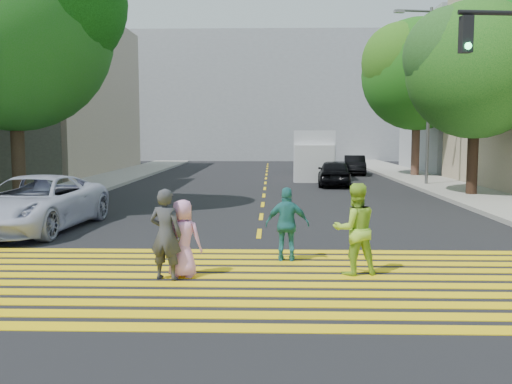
{
  "coord_description": "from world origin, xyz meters",
  "views": [
    {
      "loc": [
        0.32,
        -8.57,
        2.61
      ],
      "look_at": [
        0.0,
        3.0,
        1.4
      ],
      "focal_mm": 40.0,
      "sensor_mm": 36.0,
      "label": 1
    }
  ],
  "objects_px": {
    "pedestrian_man": "(166,234)",
    "white_van": "(313,156)",
    "tree_right_far": "(419,68)",
    "pedestrian_woman": "(355,229)",
    "tree_left": "(15,21)",
    "pedestrian_child": "(183,239)",
    "silver_car": "(313,161)",
    "dark_car_parked": "(355,165)",
    "tree_right_near": "(478,62)",
    "white_sedan": "(35,203)",
    "dark_car_near": "(334,173)",
    "pedestrian_extra": "(287,224)"
  },
  "relations": [
    {
      "from": "pedestrian_man",
      "to": "white_van",
      "type": "bearing_deg",
      "value": -84.94
    },
    {
      "from": "tree_right_far",
      "to": "pedestrian_woman",
      "type": "bearing_deg",
      "value": -106.63
    },
    {
      "from": "tree_left",
      "to": "pedestrian_child",
      "type": "xyz_separation_m",
      "value": [
        6.57,
        -8.31,
        -5.43
      ]
    },
    {
      "from": "silver_car",
      "to": "dark_car_parked",
      "type": "height_order",
      "value": "silver_car"
    },
    {
      "from": "tree_right_near",
      "to": "tree_right_far",
      "type": "distance_m",
      "value": 10.51
    },
    {
      "from": "tree_left",
      "to": "white_sedan",
      "type": "height_order",
      "value": "tree_left"
    },
    {
      "from": "tree_left",
      "to": "dark_car_near",
      "type": "height_order",
      "value": "tree_left"
    },
    {
      "from": "tree_left",
      "to": "pedestrian_woman",
      "type": "distance_m",
      "value": 13.66
    },
    {
      "from": "white_sedan",
      "to": "dark_car_parked",
      "type": "xyz_separation_m",
      "value": [
        11.53,
        20.87,
        -0.13
      ]
    },
    {
      "from": "pedestrian_man",
      "to": "white_van",
      "type": "height_order",
      "value": "white_van"
    },
    {
      "from": "pedestrian_child",
      "to": "dark_car_parked",
      "type": "xyz_separation_m",
      "value": [
        6.8,
        25.72,
        -0.11
      ]
    },
    {
      "from": "pedestrian_woman",
      "to": "white_van",
      "type": "xyz_separation_m",
      "value": [
        0.84,
        22.01,
        0.45
      ]
    },
    {
      "from": "tree_right_far",
      "to": "pedestrian_extra",
      "type": "relative_size",
      "value": 6.17
    },
    {
      "from": "pedestrian_woman",
      "to": "white_van",
      "type": "relative_size",
      "value": 0.29
    },
    {
      "from": "tree_left",
      "to": "pedestrian_woman",
      "type": "height_order",
      "value": "tree_left"
    },
    {
      "from": "tree_left",
      "to": "silver_car",
      "type": "height_order",
      "value": "tree_left"
    },
    {
      "from": "pedestrian_woman",
      "to": "dark_car_near",
      "type": "xyz_separation_m",
      "value": [
        1.54,
        17.62,
        -0.19
      ]
    },
    {
      "from": "pedestrian_child",
      "to": "dark_car_parked",
      "type": "distance_m",
      "value": 26.6
    },
    {
      "from": "pedestrian_extra",
      "to": "dark_car_near",
      "type": "height_order",
      "value": "pedestrian_extra"
    },
    {
      "from": "tree_left",
      "to": "tree_right_near",
      "type": "xyz_separation_m",
      "value": [
        16.34,
        4.78,
        -0.75
      ]
    },
    {
      "from": "pedestrian_man",
      "to": "pedestrian_child",
      "type": "relative_size",
      "value": 1.15
    },
    {
      "from": "pedestrian_child",
      "to": "dark_car_parked",
      "type": "bearing_deg",
      "value": -94.25
    },
    {
      "from": "tree_left",
      "to": "pedestrian_man",
      "type": "distance_m",
      "value": 11.83
    },
    {
      "from": "dark_car_parked",
      "to": "white_sedan",
      "type": "bearing_deg",
      "value": -113.6
    },
    {
      "from": "pedestrian_man",
      "to": "silver_car",
      "type": "distance_m",
      "value": 29.24
    },
    {
      "from": "tree_right_near",
      "to": "pedestrian_woman",
      "type": "distance_m",
      "value": 15.12
    },
    {
      "from": "tree_right_far",
      "to": "pedestrian_extra",
      "type": "height_order",
      "value": "tree_right_far"
    },
    {
      "from": "tree_left",
      "to": "dark_car_near",
      "type": "relative_size",
      "value": 2.37
    },
    {
      "from": "pedestrian_child",
      "to": "silver_car",
      "type": "bearing_deg",
      "value": -88.16
    },
    {
      "from": "tree_right_near",
      "to": "white_sedan",
      "type": "height_order",
      "value": "tree_right_near"
    },
    {
      "from": "pedestrian_extra",
      "to": "pedestrian_man",
      "type": "bearing_deg",
      "value": 37.22
    },
    {
      "from": "pedestrian_extra",
      "to": "tree_left",
      "type": "bearing_deg",
      "value": -36.86
    },
    {
      "from": "tree_right_far",
      "to": "white_van",
      "type": "xyz_separation_m",
      "value": [
        -6.11,
        -1.25,
        -5.01
      ]
    },
    {
      "from": "pedestrian_extra",
      "to": "dark_car_near",
      "type": "distance_m",
      "value": 16.78
    },
    {
      "from": "pedestrian_man",
      "to": "dark_car_near",
      "type": "bearing_deg",
      "value": -89.53
    },
    {
      "from": "dark_car_near",
      "to": "pedestrian_child",
      "type": "bearing_deg",
      "value": 79.47
    },
    {
      "from": "pedestrian_woman",
      "to": "dark_car_near",
      "type": "distance_m",
      "value": 17.69
    },
    {
      "from": "tree_right_far",
      "to": "pedestrian_child",
      "type": "bearing_deg",
      "value": -113.17
    },
    {
      "from": "pedestrian_man",
      "to": "pedestrian_child",
      "type": "bearing_deg",
      "value": -131.86
    },
    {
      "from": "dark_car_near",
      "to": "silver_car",
      "type": "bearing_deg",
      "value": -84.51
    },
    {
      "from": "pedestrian_woman",
      "to": "silver_car",
      "type": "xyz_separation_m",
      "value": [
        1.27,
        28.41,
        -0.17
      ]
    },
    {
      "from": "dark_car_near",
      "to": "pedestrian_extra",
      "type": "bearing_deg",
      "value": 84.67
    },
    {
      "from": "tree_right_near",
      "to": "tree_left",
      "type": "bearing_deg",
      "value": -163.68
    },
    {
      "from": "tree_left",
      "to": "pedestrian_child",
      "type": "relative_size",
      "value": 6.44
    },
    {
      "from": "pedestrian_woman",
      "to": "silver_car",
      "type": "relative_size",
      "value": 0.37
    },
    {
      "from": "white_sedan",
      "to": "tree_left",
      "type": "bearing_deg",
      "value": 122.26
    },
    {
      "from": "white_sedan",
      "to": "white_van",
      "type": "distance_m",
      "value": 19.51
    },
    {
      "from": "pedestrian_child",
      "to": "pedestrian_extra",
      "type": "height_order",
      "value": "pedestrian_extra"
    },
    {
      "from": "tree_left",
      "to": "pedestrian_child",
      "type": "bearing_deg",
      "value": -51.64
    },
    {
      "from": "tree_left",
      "to": "dark_car_parked",
      "type": "xyz_separation_m",
      "value": [
        13.38,
        17.41,
        -5.54
      ]
    }
  ]
}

